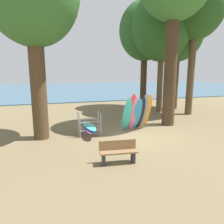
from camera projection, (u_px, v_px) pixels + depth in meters
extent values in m
plane|color=brown|center=(141.00, 136.00, 11.15)|extent=(80.00, 80.00, 0.00)
cube|color=#38607A|center=(73.00, 89.00, 39.85)|extent=(80.00, 36.00, 0.10)
cylinder|color=#4C3823|center=(38.00, 83.00, 10.19)|extent=(0.75, 0.75, 5.57)
cylinder|color=#42301E|center=(171.00, 66.00, 12.72)|extent=(0.77, 0.77, 7.36)
cylinder|color=brown|center=(160.00, 80.00, 17.05)|extent=(0.46, 0.46, 5.31)
ellipsoid|color=#285623|center=(162.00, 26.00, 16.25)|extent=(4.71, 4.71, 5.41)
cylinder|color=brown|center=(191.00, 71.00, 16.01)|extent=(0.53, 0.53, 6.66)
ellipsoid|color=#234C1E|center=(196.00, 6.00, 15.11)|extent=(4.15, 4.15, 4.78)
cylinder|color=#42301E|center=(143.00, 78.00, 19.23)|extent=(0.57, 0.57, 5.42)
ellipsoid|color=#285623|center=(145.00, 31.00, 18.43)|extent=(4.52, 4.52, 5.19)
cylinder|color=#42301E|center=(175.00, 79.00, 18.73)|extent=(0.63, 0.63, 5.28)
ellipsoid|color=#285623|center=(177.00, 32.00, 17.95)|extent=(4.40, 4.40, 5.05)
ellipsoid|color=#38B2AD|center=(127.00, 114.00, 11.71)|extent=(0.52, 0.76, 1.97)
ellipsoid|color=red|center=(130.00, 112.00, 11.77)|extent=(0.57, 0.97, 2.18)
ellipsoid|color=pink|center=(134.00, 114.00, 11.87)|extent=(0.53, 0.84, 2.01)
ellipsoid|color=#2D8ED1|center=(137.00, 114.00, 11.96)|extent=(0.55, 0.87, 1.90)
ellipsoid|color=black|center=(140.00, 113.00, 12.03)|extent=(0.56, 0.94, 2.05)
ellipsoid|color=gray|center=(143.00, 111.00, 12.09)|extent=(0.56, 1.03, 2.18)
ellipsoid|color=orange|center=(146.00, 111.00, 12.18)|extent=(0.52, 0.99, 2.11)
cylinder|color=#9EA0A5|center=(121.00, 126.00, 12.11)|extent=(0.04, 0.04, 0.55)
cylinder|color=#9EA0A5|center=(147.00, 123.00, 12.66)|extent=(0.04, 0.04, 0.55)
cylinder|color=#9EA0A5|center=(135.00, 120.00, 12.33)|extent=(1.85, 0.12, 0.04)
cylinder|color=#9EA0A5|center=(80.00, 126.00, 10.65)|extent=(0.05, 0.05, 1.25)
cylinder|color=#9EA0A5|center=(101.00, 124.00, 10.96)|extent=(0.05, 0.05, 1.25)
cylinder|color=#9EA0A5|center=(78.00, 123.00, 11.21)|extent=(0.05, 0.05, 1.25)
cylinder|color=#9EA0A5|center=(98.00, 122.00, 11.53)|extent=(0.05, 0.05, 1.25)
cylinder|color=#9EA0A5|center=(91.00, 130.00, 10.86)|extent=(1.10, 0.04, 0.04)
cylinder|color=#9EA0A5|center=(90.00, 122.00, 10.77)|extent=(1.10, 0.04, 0.04)
cylinder|color=#9EA0A5|center=(88.00, 127.00, 11.42)|extent=(1.10, 0.04, 0.04)
cylinder|color=#9EA0A5|center=(88.00, 119.00, 11.33)|extent=(1.10, 0.04, 0.04)
ellipsoid|color=purple|center=(89.00, 128.00, 11.12)|extent=(0.63, 2.13, 0.06)
ellipsoid|color=#2D8ED1|center=(90.00, 127.00, 11.13)|extent=(0.55, 2.11, 0.06)
ellipsoid|color=#38B2AD|center=(89.00, 126.00, 11.10)|extent=(0.62, 2.13, 0.06)
cube|color=#2D2D33|center=(104.00, 159.00, 7.65)|extent=(0.13, 0.33, 0.42)
cube|color=#2D2D33|center=(133.00, 157.00, 7.86)|extent=(0.13, 0.33, 0.42)
cube|color=olive|center=(119.00, 152.00, 7.71)|extent=(1.43, 0.54, 0.06)
cube|color=olive|center=(117.00, 145.00, 7.84)|extent=(1.40, 0.21, 0.36)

